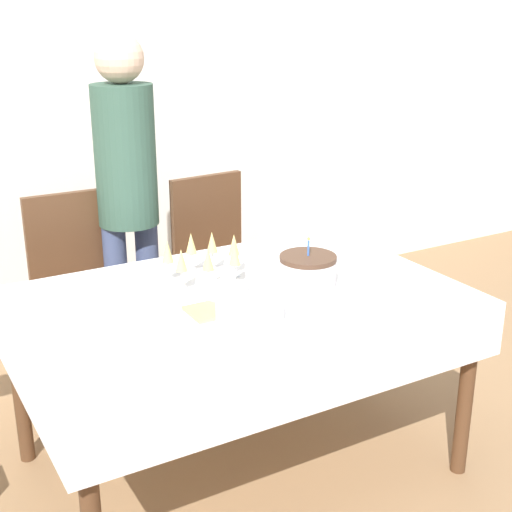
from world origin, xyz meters
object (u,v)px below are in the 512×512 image
(dining_chair_far_left, at_px, (80,290))
(plate_stack_dessert, at_px, (226,292))
(champagne_tray, at_px, (205,264))
(person_standing, at_px, (127,182))
(birthday_cake, at_px, (308,272))
(plate_stack_main, at_px, (250,311))
(dining_chair_far_right, at_px, (219,263))

(dining_chair_far_left, height_order, plate_stack_dessert, dining_chair_far_left)
(champagne_tray, bearing_deg, person_standing, 93.19)
(birthday_cake, xyz_separation_m, plate_stack_main, (-0.33, -0.14, -0.04))
(champagne_tray, bearing_deg, dining_chair_far_right, 59.43)
(birthday_cake, bearing_deg, dining_chair_far_right, 84.73)
(champagne_tray, bearing_deg, plate_stack_dessert, -88.30)
(dining_chair_far_left, height_order, person_standing, person_standing)
(dining_chair_far_right, distance_m, birthday_cake, 0.97)
(dining_chair_far_right, xyz_separation_m, champagne_tray, (-0.41, -0.69, 0.29))
(birthday_cake, bearing_deg, champagne_tray, 143.86)
(dining_chair_far_right, distance_m, person_standing, 0.65)
(plate_stack_main, bearing_deg, plate_stack_dessert, 85.50)
(person_standing, bearing_deg, plate_stack_main, -88.51)
(dining_chair_far_left, bearing_deg, plate_stack_main, -74.55)
(dining_chair_far_right, relative_size, plate_stack_dessert, 5.84)
(dining_chair_far_left, bearing_deg, champagne_tray, -66.03)
(dining_chair_far_right, height_order, birthday_cake, dining_chair_far_right)
(birthday_cake, bearing_deg, dining_chair_far_left, 124.20)
(birthday_cake, relative_size, person_standing, 0.13)
(plate_stack_main, distance_m, plate_stack_dessert, 0.21)
(dining_chair_far_left, bearing_deg, dining_chair_far_right, -0.03)
(birthday_cake, relative_size, plate_stack_dessert, 1.31)
(dining_chair_far_left, height_order, plate_stack_main, dining_chair_far_left)
(dining_chair_far_left, distance_m, plate_stack_main, 1.13)
(champagne_tray, xyz_separation_m, plate_stack_main, (-0.01, -0.38, -0.05))
(dining_chair_far_left, distance_m, birthday_cake, 1.15)
(plate_stack_main, relative_size, person_standing, 0.14)
(champagne_tray, distance_m, person_standing, 0.75)
(dining_chair_far_left, bearing_deg, birthday_cake, -55.80)
(dining_chair_far_right, height_order, plate_stack_main, dining_chair_far_right)
(dining_chair_far_left, bearing_deg, person_standing, 7.35)
(dining_chair_far_left, relative_size, plate_stack_dessert, 5.84)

